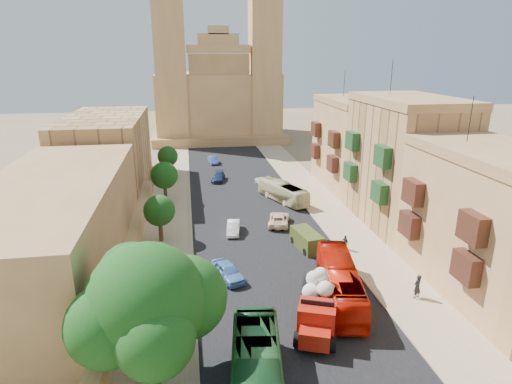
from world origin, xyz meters
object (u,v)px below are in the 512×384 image
object	(u,v)px
street_tree_b	(159,211)
street_tree_d	(168,156)
car_dkblue	(218,177)
pedestrian_a	(417,287)
street_tree_a	(151,268)
church	(217,95)
bus_red_east	(340,282)
car_cream	(279,219)
pedestrian_c	(345,243)
ficus_tree	(148,306)
car_blue_a	(228,271)
car_white_a	(233,228)
olive_pickup	(307,240)
car_blue_b	(213,160)
street_tree_c	(164,175)
red_truck	(318,304)
bus_cream_east	(283,192)
car_white_b	(263,181)

from	to	relation	value
street_tree_b	street_tree_d	distance (m)	24.00
car_dkblue	pedestrian_a	xyz separation A→B (m)	(12.61, -34.48, 0.38)
street_tree_a	street_tree_d	size ratio (longest dim) A/B	1.00
church	bus_red_east	distance (m)	68.41
church	car_cream	bearing A→B (deg)	-87.16
bus_red_east	street_tree_b	bearing A→B (deg)	-32.38
street_tree_b	pedestrian_c	bearing A→B (deg)	-15.97
ficus_tree	car_blue_a	bearing A→B (deg)	64.81
car_cream	pedestrian_a	size ratio (longest dim) A/B	2.35
pedestrian_c	car_white_a	bearing A→B (deg)	-144.03
street_tree_a	car_blue_a	bearing A→B (deg)	29.01
church	ficus_tree	bearing A→B (deg)	-97.20
street_tree_a	olive_pickup	world-z (taller)	street_tree_a
car_dkblue	car_blue_b	bearing A→B (deg)	103.07
pedestrian_a	car_white_a	bearing A→B (deg)	-72.61
street_tree_c	car_blue_a	distance (m)	21.74
bus_red_east	car_blue_b	bearing A→B (deg)	-70.44
car_dkblue	pedestrian_a	world-z (taller)	pedestrian_a
street_tree_d	car_blue_a	distance (m)	33.36
red_truck	olive_pickup	distance (m)	12.53
car_dkblue	bus_cream_east	bearing A→B (deg)	-41.92
street_tree_b	car_blue_b	world-z (taller)	street_tree_b
bus_red_east	car_blue_b	xyz separation A→B (m)	(-6.74, 44.48, -0.84)
car_white_a	bus_cream_east	bearing A→B (deg)	59.57
street_tree_b	bus_cream_east	bearing A→B (deg)	34.00
olive_pickup	pedestrian_a	xyz separation A→B (m)	(5.93, -10.02, 0.15)
car_white_b	car_blue_b	size ratio (longest dim) A/B	0.99
car_cream	car_blue_b	xyz separation A→B (m)	(-5.34, 28.99, -0.03)
street_tree_b	car_white_b	size ratio (longest dim) A/B	1.31
olive_pickup	street_tree_d	bearing A→B (deg)	116.57
car_blue_b	car_dkblue	bearing A→B (deg)	-96.43
car_white_a	red_truck	bearing A→B (deg)	-68.49
olive_pickup	street_tree_c	bearing A→B (deg)	131.19
street_tree_c	car_blue_b	distance (m)	20.80
pedestrian_c	street_tree_b	bearing A→B (deg)	-130.23
car_white_a	car_white_b	world-z (taller)	car_white_b
church	street_tree_a	distance (m)	67.66
bus_cream_east	pedestrian_a	size ratio (longest dim) A/B	4.45
car_blue_a	street_tree_a	bearing A→B (deg)	-171.75
car_white_b	street_tree_a	bearing A→B (deg)	55.48
red_truck	bus_red_east	xyz separation A→B (m)	(2.64, 3.02, -0.27)
olive_pickup	pedestrian_a	world-z (taller)	pedestrian_a
bus_cream_east	red_truck	bearing A→B (deg)	60.05
street_tree_d	bus_red_east	world-z (taller)	street_tree_d
car_white_b	pedestrian_a	distance (m)	32.00
bus_cream_east	car_white_a	world-z (taller)	bus_cream_east
red_truck	pedestrian_a	bearing A→B (deg)	14.40
car_cream	bus_red_east	bearing A→B (deg)	110.68
car_white_b	olive_pickup	bearing A→B (deg)	81.59
street_tree_c	car_white_a	distance (m)	13.75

